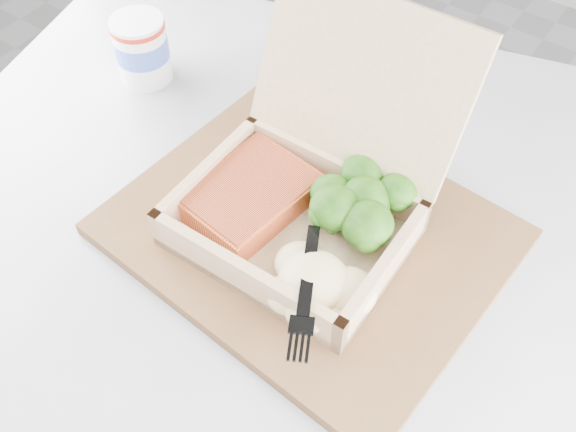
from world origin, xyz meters
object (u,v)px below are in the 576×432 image
Objects in this scene: serving_tray at (308,232)px; takeout_container at (314,180)px; cafe_table at (273,361)px; paper_cup at (142,48)px.

takeout_container is (-0.01, 0.02, 0.05)m from serving_tray.
serving_tray is at bearing -69.06° from takeout_container.
serving_tray reaches higher than cafe_table.
serving_tray is 0.31m from paper_cup.
serving_tray is (0.01, 0.05, 0.20)m from cafe_table.
serving_tray is 1.52× the size of takeout_container.
cafe_table is 12.73× the size of paper_cup.
serving_tray is 4.41× the size of paper_cup.
cafe_table is at bearing -97.81° from serving_tray.
takeout_container is at bearing -13.55° from paper_cup.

